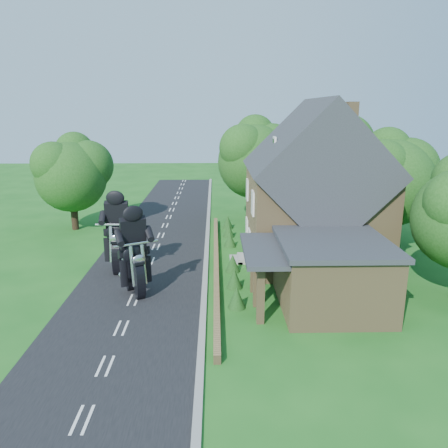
{
  "coord_description": "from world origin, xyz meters",
  "views": [
    {
      "loc": [
        4.24,
        -20.89,
        9.53
      ],
      "look_at": [
        4.79,
        4.76,
        2.8
      ],
      "focal_mm": 35.0,
      "sensor_mm": 36.0,
      "label": 1
    }
  ],
  "objects_px": {
    "motorcycle_lead": "(136,282)",
    "motorcycle_follow": "(120,259)",
    "annex": "(329,272)",
    "house": "(314,195)",
    "garden_wall": "(216,263)"
  },
  "relations": [
    {
      "from": "house",
      "to": "motorcycle_follow",
      "type": "xyz_separation_m",
      "value": [
        -12.04,
        -1.74,
        -3.59
      ]
    },
    {
      "from": "annex",
      "to": "motorcycle_lead",
      "type": "xyz_separation_m",
      "value": [
        -9.84,
        1.49,
        -1.04
      ]
    },
    {
      "from": "garden_wall",
      "to": "annex",
      "type": "bearing_deg",
      "value": -46.16
    },
    {
      "from": "house",
      "to": "motorcycle_follow",
      "type": "height_order",
      "value": "house"
    },
    {
      "from": "annex",
      "to": "motorcycle_lead",
      "type": "relative_size",
      "value": 4.49
    },
    {
      "from": "garden_wall",
      "to": "house",
      "type": "distance_m",
      "value": 7.52
    },
    {
      "from": "garden_wall",
      "to": "motorcycle_lead",
      "type": "relative_size",
      "value": 14.02
    },
    {
      "from": "house",
      "to": "motorcycle_follow",
      "type": "bearing_deg",
      "value": -171.78
    },
    {
      "from": "garden_wall",
      "to": "house",
      "type": "height_order",
      "value": "house"
    },
    {
      "from": "motorcycle_lead",
      "to": "motorcycle_follow",
      "type": "xyz_separation_m",
      "value": [
        -1.58,
        3.57,
        0.02
      ]
    },
    {
      "from": "garden_wall",
      "to": "annex",
      "type": "distance_m",
      "value": 8.19
    },
    {
      "from": "garden_wall",
      "to": "motorcycle_follow",
      "type": "height_order",
      "value": "motorcycle_follow"
    },
    {
      "from": "house",
      "to": "motorcycle_lead",
      "type": "height_order",
      "value": "house"
    },
    {
      "from": "house",
      "to": "motorcycle_lead",
      "type": "relative_size",
      "value": 6.53
    },
    {
      "from": "annex",
      "to": "house",
      "type": "bearing_deg",
      "value": 84.76
    }
  ]
}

